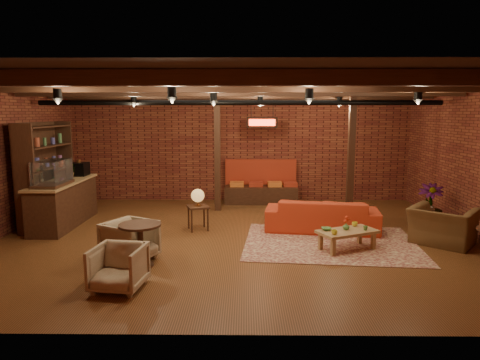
{
  "coord_description": "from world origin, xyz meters",
  "views": [
    {
      "loc": [
        0.14,
        -8.73,
        2.61
      ],
      "look_at": [
        0.03,
        0.2,
        1.21
      ],
      "focal_mm": 32.0,
      "sensor_mm": 36.0,
      "label": 1
    }
  ],
  "objects_px": {
    "side_table_book": "(422,209)",
    "sofa": "(322,215)",
    "round_table_left": "(140,238)",
    "armchair_b": "(118,265)",
    "armchair_a": "(130,239)",
    "side_table_lamp": "(198,199)",
    "plant_tall": "(433,162)",
    "armchair_right": "(443,220)",
    "coffee_table": "(347,232)"
  },
  "relations": [
    {
      "from": "side_table_book",
      "to": "sofa",
      "type": "bearing_deg",
      "value": 179.35
    },
    {
      "from": "sofa",
      "to": "round_table_left",
      "type": "bearing_deg",
      "value": 41.5
    },
    {
      "from": "sofa",
      "to": "armchair_b",
      "type": "relative_size",
      "value": 3.33
    },
    {
      "from": "sofa",
      "to": "armchair_a",
      "type": "distance_m",
      "value": 4.26
    },
    {
      "from": "side_table_book",
      "to": "round_table_left",
      "type": "bearing_deg",
      "value": -158.41
    },
    {
      "from": "side_table_lamp",
      "to": "plant_tall",
      "type": "relative_size",
      "value": 0.31
    },
    {
      "from": "armchair_b",
      "to": "sofa",
      "type": "bearing_deg",
      "value": 49.87
    },
    {
      "from": "armchair_b",
      "to": "plant_tall",
      "type": "xyz_separation_m",
      "value": [
        6.14,
        3.65,
        1.13
      ]
    },
    {
      "from": "round_table_left",
      "to": "armchair_a",
      "type": "relative_size",
      "value": 0.93
    },
    {
      "from": "round_table_left",
      "to": "armchair_right",
      "type": "relative_size",
      "value": 0.65
    },
    {
      "from": "coffee_table",
      "to": "plant_tall",
      "type": "xyz_separation_m",
      "value": [
        2.31,
        1.75,
        1.16
      ]
    },
    {
      "from": "sofa",
      "to": "armchair_a",
      "type": "bearing_deg",
      "value": 36.79
    },
    {
      "from": "sofa",
      "to": "plant_tall",
      "type": "bearing_deg",
      "value": -163.08
    },
    {
      "from": "armchair_a",
      "to": "plant_tall",
      "type": "bearing_deg",
      "value": -39.78
    },
    {
      "from": "armchair_a",
      "to": "armchair_right",
      "type": "relative_size",
      "value": 0.7
    },
    {
      "from": "sofa",
      "to": "side_table_lamp",
      "type": "bearing_deg",
      "value": 7.78
    },
    {
      "from": "side_table_lamp",
      "to": "armchair_b",
      "type": "bearing_deg",
      "value": -104.03
    },
    {
      "from": "armchair_a",
      "to": "armchair_right",
      "type": "height_order",
      "value": "armchair_right"
    },
    {
      "from": "round_table_left",
      "to": "plant_tall",
      "type": "relative_size",
      "value": 0.25
    },
    {
      "from": "side_table_book",
      "to": "armchair_b",
      "type": "bearing_deg",
      "value": -150.79
    },
    {
      "from": "armchair_a",
      "to": "armchair_b",
      "type": "xyz_separation_m",
      "value": [
        0.16,
        -1.24,
        -0.03
      ]
    },
    {
      "from": "side_table_book",
      "to": "plant_tall",
      "type": "bearing_deg",
      "value": 50.27
    },
    {
      "from": "side_table_lamp",
      "to": "plant_tall",
      "type": "xyz_separation_m",
      "value": [
        5.32,
        0.35,
        0.79
      ]
    },
    {
      "from": "coffee_table",
      "to": "armchair_right",
      "type": "relative_size",
      "value": 1.1
    },
    {
      "from": "armchair_a",
      "to": "armchair_right",
      "type": "distance_m",
      "value": 6.08
    },
    {
      "from": "coffee_table",
      "to": "armchair_b",
      "type": "xyz_separation_m",
      "value": [
        -3.83,
        -1.91,
        0.02
      ]
    },
    {
      "from": "round_table_left",
      "to": "side_table_book",
      "type": "distance_m",
      "value": 6.14
    },
    {
      "from": "round_table_left",
      "to": "armchair_a",
      "type": "height_order",
      "value": "armchair_a"
    },
    {
      "from": "armchair_right",
      "to": "side_table_book",
      "type": "xyz_separation_m",
      "value": [
        -0.03,
        0.94,
        0.01
      ]
    },
    {
      "from": "side_table_lamp",
      "to": "round_table_left",
      "type": "bearing_deg",
      "value": -107.57
    },
    {
      "from": "armchair_a",
      "to": "plant_tall",
      "type": "xyz_separation_m",
      "value": [
        6.3,
        2.41,
        1.1
      ]
    },
    {
      "from": "side_table_lamp",
      "to": "armchair_right",
      "type": "distance_m",
      "value": 5.11
    },
    {
      "from": "side_table_lamp",
      "to": "armchair_a",
      "type": "bearing_deg",
      "value": -115.48
    },
    {
      "from": "round_table_left",
      "to": "plant_tall",
      "type": "bearing_deg",
      "value": 23.8
    },
    {
      "from": "coffee_table",
      "to": "side_table_book",
      "type": "distance_m",
      "value": 2.39
    },
    {
      "from": "plant_tall",
      "to": "round_table_left",
      "type": "bearing_deg",
      "value": -156.2
    },
    {
      "from": "sofa",
      "to": "side_table_book",
      "type": "height_order",
      "value": "sofa"
    },
    {
      "from": "armchair_a",
      "to": "coffee_table",
      "type": "bearing_deg",
      "value": -51.23
    },
    {
      "from": "sofa",
      "to": "round_table_left",
      "type": "relative_size",
      "value": 3.31
    },
    {
      "from": "armchair_b",
      "to": "side_table_book",
      "type": "bearing_deg",
      "value": 36.78
    },
    {
      "from": "armchair_b",
      "to": "side_table_book",
      "type": "distance_m",
      "value": 6.65
    },
    {
      "from": "round_table_left",
      "to": "armchair_a",
      "type": "xyz_separation_m",
      "value": [
        -0.25,
        0.26,
        -0.1
      ]
    },
    {
      "from": "coffee_table",
      "to": "side_table_book",
      "type": "height_order",
      "value": "coffee_table"
    },
    {
      "from": "coffee_table",
      "to": "plant_tall",
      "type": "relative_size",
      "value": 0.42
    },
    {
      "from": "sofa",
      "to": "plant_tall",
      "type": "height_order",
      "value": "plant_tall"
    },
    {
      "from": "coffee_table",
      "to": "round_table_left",
      "type": "height_order",
      "value": "round_table_left"
    },
    {
      "from": "coffee_table",
      "to": "plant_tall",
      "type": "bearing_deg",
      "value": 37.03
    },
    {
      "from": "round_table_left",
      "to": "armchair_b",
      "type": "height_order",
      "value": "round_table_left"
    },
    {
      "from": "round_table_left",
      "to": "plant_tall",
      "type": "distance_m",
      "value": 6.69
    },
    {
      "from": "armchair_right",
      "to": "coffee_table",
      "type": "bearing_deg",
      "value": 51.49
    }
  ]
}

